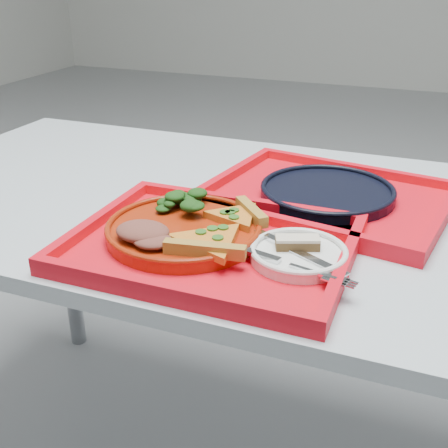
% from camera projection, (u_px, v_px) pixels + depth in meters
% --- Properties ---
extents(table, '(1.60, 0.80, 0.75)m').
position_uv_depth(table, '(252.00, 238.00, 1.13)').
color(table, '#AFB9C4').
rests_on(table, ground).
extents(tray_main, '(0.45, 0.35, 0.01)m').
position_uv_depth(tray_main, '(212.00, 248.00, 0.92)').
color(tray_main, red).
rests_on(tray_main, table).
extents(tray_far, '(0.50, 0.42, 0.01)m').
position_uv_depth(tray_far, '(327.00, 200.00, 1.10)').
color(tray_far, red).
rests_on(tray_far, table).
extents(dinner_plate, '(0.26, 0.26, 0.02)m').
position_uv_depth(dinner_plate, '(184.00, 232.00, 0.94)').
color(dinner_plate, maroon).
rests_on(dinner_plate, tray_main).
extents(side_plate, '(0.15, 0.15, 0.01)m').
position_uv_depth(side_plate, '(298.00, 256.00, 0.87)').
color(side_plate, white).
rests_on(side_plate, tray_main).
extents(navy_plate, '(0.26, 0.26, 0.02)m').
position_uv_depth(navy_plate, '(327.00, 193.00, 1.10)').
color(navy_plate, black).
rests_on(navy_plate, tray_far).
extents(pizza_slice_a, '(0.15, 0.16, 0.02)m').
position_uv_depth(pizza_slice_a, '(210.00, 239.00, 0.87)').
color(pizza_slice_a, gold).
rests_on(pizza_slice_a, dinner_plate).
extents(pizza_slice_b, '(0.15, 0.15, 0.02)m').
position_uv_depth(pizza_slice_b, '(236.00, 214.00, 0.96)').
color(pizza_slice_b, gold).
rests_on(pizza_slice_b, dinner_plate).
extents(salad_heap, '(0.09, 0.08, 0.04)m').
position_uv_depth(salad_heap, '(181.00, 196.00, 1.00)').
color(salad_heap, black).
rests_on(salad_heap, dinner_plate).
extents(meat_portion, '(0.09, 0.07, 0.03)m').
position_uv_depth(meat_portion, '(143.00, 231.00, 0.89)').
color(meat_portion, brown).
rests_on(meat_portion, dinner_plate).
extents(dessert_bar, '(0.07, 0.05, 0.02)m').
position_uv_depth(dessert_bar, '(297.00, 243.00, 0.87)').
color(dessert_bar, '#4A3018').
rests_on(dessert_bar, side_plate).
extents(knife, '(0.17, 0.10, 0.01)m').
position_uv_depth(knife, '(298.00, 251.00, 0.86)').
color(knife, silver).
rests_on(knife, side_plate).
extents(fork, '(0.19, 0.06, 0.01)m').
position_uv_depth(fork, '(289.00, 264.00, 0.82)').
color(fork, silver).
rests_on(fork, side_plate).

